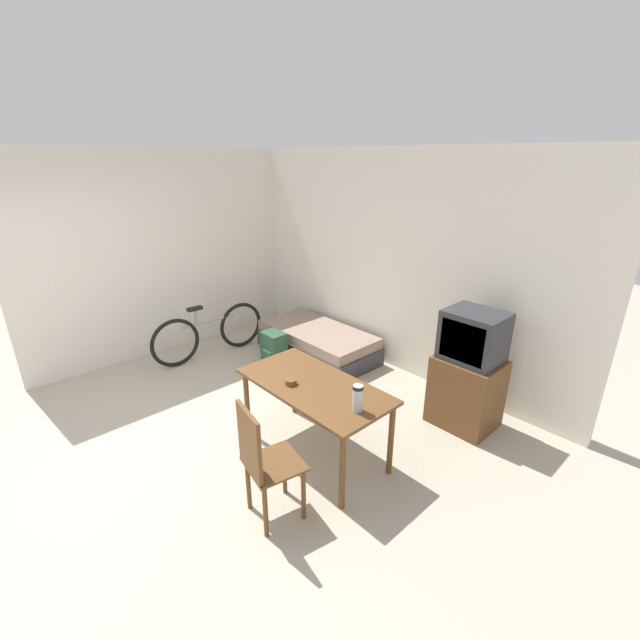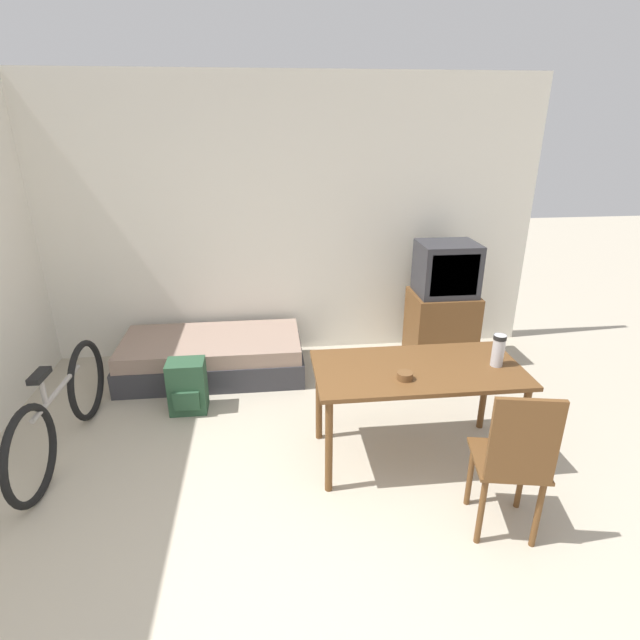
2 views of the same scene
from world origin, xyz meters
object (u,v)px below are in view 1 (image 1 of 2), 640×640
at_px(dining_table, 314,392).
at_px(tv, 468,373).
at_px(daybed, 317,342).
at_px(thermos_flask, 358,397).
at_px(backpack, 274,349).
at_px(wooden_chair, 263,459).
at_px(bicycle, 209,333).
at_px(mate_bowl, 291,382).

bearing_deg(dining_table, tv, 64.53).
distance_m(daybed, thermos_flask, 2.64).
relative_size(tv, backpack, 2.69).
bearing_deg(thermos_flask, wooden_chair, -105.84).
bearing_deg(bicycle, dining_table, -7.52).
height_order(thermos_flask, backpack, thermos_flask).
bearing_deg(dining_table, daybed, 136.95).
xyz_separation_m(daybed, tv, (2.23, -0.00, 0.39)).
relative_size(mate_bowl, backpack, 0.23).
xyz_separation_m(tv, dining_table, (-0.69, -1.44, 0.06)).
distance_m(tv, thermos_flask, 1.50).
relative_size(dining_table, bicycle, 0.87).
bearing_deg(daybed, tv, -0.01).
distance_m(daybed, dining_table, 2.16).
bearing_deg(wooden_chair, tv, 80.76).
xyz_separation_m(wooden_chair, bicycle, (-2.83, 1.12, -0.21)).
relative_size(bicycle, mate_bowl, 15.83).
height_order(wooden_chair, bicycle, wooden_chair).
xyz_separation_m(daybed, mate_bowl, (1.41, -1.59, 0.56)).
distance_m(thermos_flask, mate_bowl, 0.69).
relative_size(tv, thermos_flask, 5.44).
height_order(bicycle, backpack, bicycle).
bearing_deg(wooden_chair, thermos_flask, 74.16).
bearing_deg(wooden_chair, dining_table, 112.23).
distance_m(tv, bicycle, 3.39).
bearing_deg(backpack, mate_bowl, -31.51).
bearing_deg(tv, wooden_chair, -99.24).
bearing_deg(thermos_flask, tv, 84.30).
bearing_deg(backpack, dining_table, -25.41).
bearing_deg(backpack, thermos_flask, -20.42).
xyz_separation_m(daybed, dining_table, (1.55, -1.44, 0.46)).
distance_m(dining_table, bicycle, 2.55).
bearing_deg(thermos_flask, daybed, 144.81).
bearing_deg(bicycle, mate_bowl, -11.48).
xyz_separation_m(thermos_flask, backpack, (-2.23, 0.83, -0.62)).
bearing_deg(backpack, tv, 15.03).
bearing_deg(dining_table, bicycle, 172.48).
relative_size(wooden_chair, bicycle, 0.61).
xyz_separation_m(bicycle, mate_bowl, (2.37, -0.48, 0.41)).
bearing_deg(mate_bowl, tv, 62.69).
bearing_deg(thermos_flask, dining_table, 177.10).
bearing_deg(bicycle, tv, 19.20).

